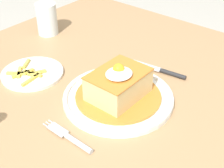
{
  "coord_description": "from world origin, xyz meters",
  "views": [
    {
      "loc": [
        -0.44,
        -0.52,
        1.25
      ],
      "look_at": [
        0.07,
        -0.1,
        0.79
      ],
      "focal_mm": 52.9,
      "sensor_mm": 36.0,
      "label": 1
    }
  ],
  "objects_px": {
    "knife": "(165,72)",
    "drinking_glass": "(47,21)",
    "side_plate_fries": "(32,73)",
    "main_plate": "(118,97)",
    "fork": "(72,139)"
  },
  "relations": [
    {
      "from": "knife",
      "to": "drinking_glass",
      "type": "bearing_deg",
      "value": 94.62
    },
    {
      "from": "fork",
      "to": "side_plate_fries",
      "type": "height_order",
      "value": "side_plate_fries"
    },
    {
      "from": "fork",
      "to": "knife",
      "type": "height_order",
      "value": "same"
    },
    {
      "from": "main_plate",
      "to": "knife",
      "type": "bearing_deg",
      "value": -7.37
    },
    {
      "from": "drinking_glass",
      "to": "side_plate_fries",
      "type": "distance_m",
      "value": 0.26
    },
    {
      "from": "drinking_glass",
      "to": "side_plate_fries",
      "type": "xyz_separation_m",
      "value": [
        -0.2,
        -0.16,
        -0.04
      ]
    },
    {
      "from": "fork",
      "to": "knife",
      "type": "relative_size",
      "value": 0.85
    },
    {
      "from": "main_plate",
      "to": "side_plate_fries",
      "type": "bearing_deg",
      "value": 103.47
    },
    {
      "from": "knife",
      "to": "side_plate_fries",
      "type": "height_order",
      "value": "side_plate_fries"
    },
    {
      "from": "drinking_glass",
      "to": "knife",
      "type": "bearing_deg",
      "value": -85.38
    },
    {
      "from": "main_plate",
      "to": "drinking_glass",
      "type": "relative_size",
      "value": 2.6
    },
    {
      "from": "main_plate",
      "to": "knife",
      "type": "xyz_separation_m",
      "value": [
        0.18,
        -0.02,
        -0.0
      ]
    },
    {
      "from": "side_plate_fries",
      "to": "main_plate",
      "type": "bearing_deg",
      "value": -76.53
    },
    {
      "from": "side_plate_fries",
      "to": "knife",
      "type": "bearing_deg",
      "value": -49.3
    },
    {
      "from": "fork",
      "to": "drinking_glass",
      "type": "xyz_separation_m",
      "value": [
        0.32,
        0.43,
        0.04
      ]
    }
  ]
}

